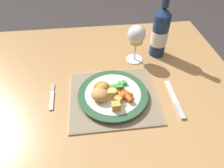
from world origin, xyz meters
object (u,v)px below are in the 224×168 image
fork (52,98)px  table_knife (176,102)px  bottle (160,32)px  dining_table (102,101)px  wine_glass (136,36)px  dinner_plate (113,95)px

fork → table_knife: size_ratio=0.71×
fork → table_knife: table_knife is taller
table_knife → bottle: bearing=87.7°
dining_table → wine_glass: (0.16, 0.15, 0.21)m
dining_table → table_knife: bearing=-24.9°
bottle → dining_table: bearing=-146.8°
bottle → fork: bearing=-153.4°
fork → table_knife: bearing=-9.2°
dinner_plate → fork: (-0.22, 0.02, -0.01)m
wine_glass → bottle: 0.12m
table_knife → wine_glass: wine_glass is taller
dining_table → fork: (-0.18, -0.05, 0.10)m
dining_table → table_knife: (0.26, -0.12, 0.10)m
dining_table → bottle: size_ratio=3.86×
dinner_plate → wine_glass: (0.12, 0.22, 0.10)m
wine_glass → bottle: bottle is taller
table_knife → wine_glass: 0.31m
dinner_plate → bottle: bottle is taller
dinner_plate → fork: bearing=174.4°
dinner_plate → wine_glass: bearing=60.4°
dinner_plate → dining_table: bearing=118.8°
dining_table → table_knife: 0.31m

